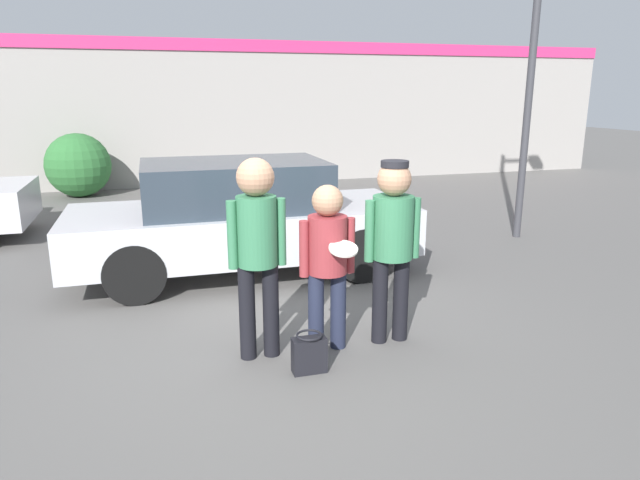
# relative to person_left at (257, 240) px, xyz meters

# --- Properties ---
(ground_plane) EXTENTS (56.00, 56.00, 0.00)m
(ground_plane) POSITION_rel_person_left_xyz_m (0.33, 0.27, -1.13)
(ground_plane) COLOR #5B5956
(storefront_building) EXTENTS (24.00, 0.22, 3.67)m
(storefront_building) POSITION_rel_person_left_xyz_m (0.33, 10.35, 0.74)
(storefront_building) COLOR gray
(storefront_building) RESTS_ON ground
(person_left) EXTENTS (0.53, 0.36, 1.85)m
(person_left) POSITION_rel_person_left_xyz_m (0.00, 0.00, 0.00)
(person_left) COLOR black
(person_left) RESTS_ON ground
(person_middle_with_frisbee) EXTENTS (0.53, 0.57, 1.59)m
(person_middle_with_frisbee) POSITION_rel_person_left_xyz_m (0.65, -0.02, -0.19)
(person_middle_with_frisbee) COLOR #1E2338
(person_middle_with_frisbee) RESTS_ON ground
(person_right) EXTENTS (0.56, 0.39, 1.78)m
(person_right) POSITION_rel_person_left_xyz_m (1.30, -0.01, -0.03)
(person_right) COLOR black
(person_right) RESTS_ON ground
(parked_car_near) EXTENTS (4.50, 1.84, 1.52)m
(parked_car_near) POSITION_rel_person_left_xyz_m (0.24, 2.58, -0.36)
(parked_car_near) COLOR #B7BABF
(parked_car_near) RESTS_ON ground
(shrub) EXTENTS (1.47, 1.47, 1.47)m
(shrub) POSITION_rel_person_left_xyz_m (-2.49, 9.42, -0.39)
(shrub) COLOR #2D6B33
(shrub) RESTS_ON ground
(handbag) EXTENTS (0.30, 0.23, 0.36)m
(handbag) POSITION_rel_person_left_xyz_m (0.36, -0.43, -0.95)
(handbag) COLOR black
(handbag) RESTS_ON ground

